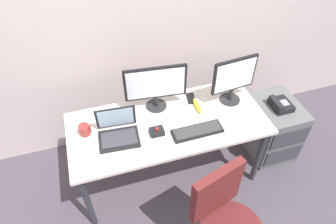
# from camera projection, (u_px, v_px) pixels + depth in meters

# --- Properties ---
(ground_plane) EXTENTS (8.00, 8.00, 0.00)m
(ground_plane) POSITION_uv_depth(u_px,v_px,m) (168.00, 173.00, 2.99)
(ground_plane) COLOR #49424B
(back_wall) EXTENTS (6.00, 0.10, 2.80)m
(back_wall) POSITION_uv_depth(u_px,v_px,m) (142.00, 6.00, 2.51)
(back_wall) COLOR beige
(back_wall) RESTS_ON ground
(desk) EXTENTS (1.63, 0.73, 0.71)m
(desk) POSITION_uv_depth(u_px,v_px,m) (168.00, 128.00, 2.55)
(desk) COLOR beige
(desk) RESTS_ON ground
(file_cabinet) EXTENTS (0.42, 0.53, 0.60)m
(file_cabinet) POSITION_uv_depth(u_px,v_px,m) (271.00, 128.00, 3.02)
(file_cabinet) COLOR #5D6061
(file_cabinet) RESTS_ON ground
(desk_phone) EXTENTS (0.17, 0.20, 0.09)m
(desk_phone) POSITION_uv_depth(u_px,v_px,m) (280.00, 105.00, 2.77)
(desk_phone) COLOR black
(desk_phone) RESTS_ON file_cabinet
(monitor_main) EXTENTS (0.52, 0.18, 0.41)m
(monitor_main) POSITION_uv_depth(u_px,v_px,m) (156.00, 85.00, 2.47)
(monitor_main) COLOR #262628
(monitor_main) RESTS_ON desk
(monitor_side) EXTENTS (0.40, 0.18, 0.43)m
(monitor_side) POSITION_uv_depth(u_px,v_px,m) (234.00, 78.00, 2.53)
(monitor_side) COLOR #262628
(monitor_side) RESTS_ON desk
(keyboard) EXTENTS (0.41, 0.14, 0.03)m
(keyboard) POSITION_uv_depth(u_px,v_px,m) (197.00, 131.00, 2.41)
(keyboard) COLOR black
(keyboard) RESTS_ON desk
(laptop) EXTENTS (0.33, 0.28, 0.24)m
(laptop) POSITION_uv_depth(u_px,v_px,m) (118.00, 131.00, 2.35)
(laptop) COLOR black
(laptop) RESTS_ON desk
(trackball_mouse) EXTENTS (0.11, 0.09, 0.07)m
(trackball_mouse) POSITION_uv_depth(u_px,v_px,m) (157.00, 131.00, 2.39)
(trackball_mouse) COLOR black
(trackball_mouse) RESTS_ON desk
(coffee_mug) EXTENTS (0.09, 0.08, 0.09)m
(coffee_mug) POSITION_uv_depth(u_px,v_px,m) (85.00, 130.00, 2.37)
(coffee_mug) COLOR maroon
(coffee_mug) RESTS_ON desk
(paper_notepad) EXTENTS (0.21, 0.25, 0.01)m
(paper_notepad) POSITION_uv_depth(u_px,v_px,m) (241.00, 121.00, 2.50)
(paper_notepad) COLOR white
(paper_notepad) RESTS_ON desk
(cell_phone) EXTENTS (0.09, 0.15, 0.01)m
(cell_phone) POSITION_uv_depth(u_px,v_px,m) (191.00, 98.00, 2.70)
(cell_phone) COLOR black
(cell_phone) RESTS_ON desk
(banana) EXTENTS (0.05, 0.19, 0.04)m
(banana) POSITION_uv_depth(u_px,v_px,m) (197.00, 106.00, 2.61)
(banana) COLOR yellow
(banana) RESTS_ON desk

